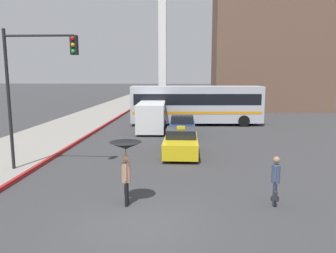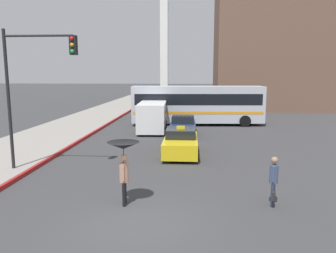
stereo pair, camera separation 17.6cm
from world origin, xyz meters
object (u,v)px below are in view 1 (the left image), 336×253
Objects in this scene: city_bus at (196,103)px; monument_cross at (162,20)px; taxi at (181,143)px; pedestrian_with_umbrella at (126,154)px; pedestrian_man at (276,178)px; traffic_light at (34,76)px; ambulance_van at (152,115)px; sedan_red at (182,126)px.

city_bus is 14.67m from monument_cross.
pedestrian_with_umbrella is (-1.67, -7.20, 1.09)m from taxi.
city_bus reaches higher than pedestrian_man.
taxi is 8.16m from traffic_light.
pedestrian_with_umbrella is (-2.78, -18.25, -0.12)m from city_bus.
ambulance_van is 3.05× the size of pedestrian_man.
city_bus is at bearing -153.11° from pedestrian_man.
city_bus reaches higher than taxi.
traffic_light reaches higher than pedestrian_man.
monument_cross is (-0.26, 14.76, 9.49)m from ambulance_van.
traffic_light is at bearing 68.51° from ambulance_van.
pedestrian_with_umbrella reaches higher than sedan_red.
ambulance_van is 12.17m from traffic_light.
sedan_red is 0.37× the size of city_bus.
pedestrian_man reaches higher than taxi.
traffic_light is (-6.23, -9.74, 3.66)m from sedan_red.
ambulance_van reaches higher than taxi.
traffic_light is (-4.58, 3.43, 2.55)m from pedestrian_with_umbrella.
pedestrian_man is (2.18, -17.97, -0.92)m from city_bus.
sedan_red is at bearing -89.82° from taxi.
city_bus is 6.79× the size of pedestrian_man.
pedestrian_with_umbrella is 0.11× the size of monument_cross.
city_bus is (1.12, 5.09, 1.23)m from sedan_red.
traffic_light is at bearing 57.38° from sedan_red.
pedestrian_with_umbrella is at bearing 90.44° from ambulance_van.
pedestrian_man is at bearing -92.22° from pedestrian_with_umbrella.
ambulance_van is at bearing 70.96° from traffic_light.
city_bus reaches higher than ambulance_van.
taxi is 0.81× the size of ambulance_van.
pedestrian_with_umbrella is at bearing -36.81° from traffic_light.
pedestrian_with_umbrella reaches higher than taxi.
traffic_light reaches higher than ambulance_van.
taxi is 0.66× the size of traffic_light.
taxi is 5.96m from sedan_red.
ambulance_van reaches higher than pedestrian_man.
traffic_light reaches higher than city_bus.
sedan_red is at bearing -16.09° from city_bus.
city_bus is at bearing -136.06° from ambulance_van.
traffic_light is at bearing 47.70° from pedestrian_with_umbrella.
pedestrian_with_umbrella is at bearing 76.92° from taxi.
taxi is 0.36× the size of city_bus.
taxi is 0.99× the size of sedan_red.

